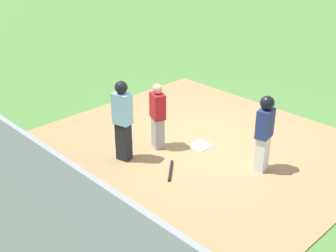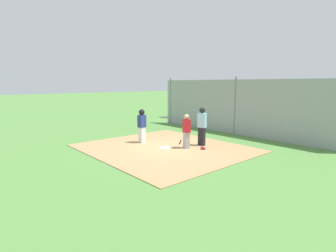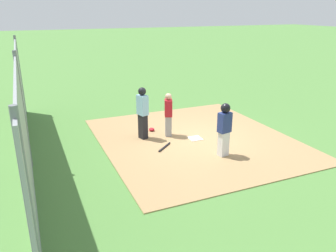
{
  "view_description": "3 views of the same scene",
  "coord_description": "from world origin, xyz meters",
  "px_view_note": "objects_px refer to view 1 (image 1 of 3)",
  "views": [
    {
      "loc": [
        6.03,
        -6.93,
        4.93
      ],
      "look_at": [
        -0.27,
        -0.8,
        0.73
      ],
      "focal_mm": 47.06,
      "sensor_mm": 36.0,
      "label": 1
    },
    {
      "loc": [
        -9.12,
        7.74,
        2.99
      ],
      "look_at": [
        0.21,
        -0.39,
        0.99
      ],
      "focal_mm": 28.37,
      "sensor_mm": 36.0,
      "label": 2
    },
    {
      "loc": [
        9.71,
        -5.25,
        4.37
      ],
      "look_at": [
        0.27,
        -1.16,
        0.75
      ],
      "focal_mm": 35.75,
      "sensor_mm": 36.0,
      "label": 3
    }
  ],
  "objects_px": {
    "home_plate": "(200,146)",
    "catcher": "(158,115)",
    "catcher_mask": "(127,140)",
    "runner": "(265,129)",
    "baseball_bat": "(171,171)",
    "umpire": "(123,119)"
  },
  "relations": [
    {
      "from": "home_plate",
      "to": "catcher",
      "type": "relative_size",
      "value": 0.28
    },
    {
      "from": "catcher_mask",
      "to": "catcher",
      "type": "bearing_deg",
      "value": 30.06
    },
    {
      "from": "runner",
      "to": "baseball_bat",
      "type": "height_order",
      "value": "runner"
    },
    {
      "from": "umpire",
      "to": "baseball_bat",
      "type": "relative_size",
      "value": 2.29
    },
    {
      "from": "runner",
      "to": "catcher_mask",
      "type": "relative_size",
      "value": 7.03
    },
    {
      "from": "umpire",
      "to": "baseball_bat",
      "type": "bearing_deg",
      "value": -87.69
    },
    {
      "from": "catcher",
      "to": "umpire",
      "type": "bearing_deg",
      "value": -165.81
    },
    {
      "from": "baseball_bat",
      "to": "catcher_mask",
      "type": "bearing_deg",
      "value": 42.69
    },
    {
      "from": "catcher",
      "to": "runner",
      "type": "relative_size",
      "value": 0.93
    },
    {
      "from": "umpire",
      "to": "catcher_mask",
      "type": "distance_m",
      "value": 1.2
    },
    {
      "from": "runner",
      "to": "catcher",
      "type": "bearing_deg",
      "value": 10.04
    },
    {
      "from": "home_plate",
      "to": "baseball_bat",
      "type": "relative_size",
      "value": 0.55
    },
    {
      "from": "home_plate",
      "to": "catcher",
      "type": "height_order",
      "value": "catcher"
    },
    {
      "from": "catcher",
      "to": "runner",
      "type": "height_order",
      "value": "runner"
    },
    {
      "from": "home_plate",
      "to": "baseball_bat",
      "type": "xyz_separation_m",
      "value": [
        0.34,
        -1.32,
        0.02
      ]
    },
    {
      "from": "catcher",
      "to": "baseball_bat",
      "type": "bearing_deg",
      "value": -98.95
    },
    {
      "from": "baseball_bat",
      "to": "catcher",
      "type": "bearing_deg",
      "value": 19.27
    },
    {
      "from": "umpire",
      "to": "catcher_mask",
      "type": "height_order",
      "value": "umpire"
    },
    {
      "from": "catcher",
      "to": "catcher_mask",
      "type": "bearing_deg",
      "value": 140.85
    },
    {
      "from": "baseball_bat",
      "to": "catcher_mask",
      "type": "distance_m",
      "value": 1.69
    },
    {
      "from": "home_plate",
      "to": "baseball_bat",
      "type": "distance_m",
      "value": 1.36
    },
    {
      "from": "umpire",
      "to": "baseball_bat",
      "type": "xyz_separation_m",
      "value": [
        1.12,
        0.35,
        -0.95
      ]
    }
  ]
}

